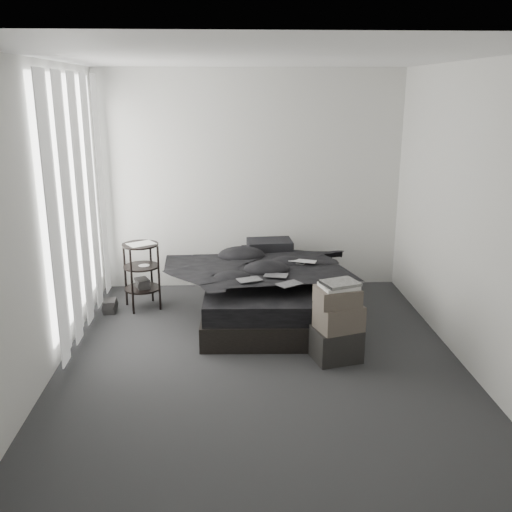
{
  "coord_description": "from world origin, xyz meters",
  "views": [
    {
      "loc": [
        -0.27,
        -4.68,
        2.36
      ],
      "look_at": [
        0.0,
        0.8,
        0.75
      ],
      "focal_mm": 40.0,
      "sensor_mm": 36.0,
      "label": 1
    }
  ],
  "objects_px": {
    "laptop": "(302,257)",
    "side_stand": "(142,276)",
    "box_lower": "(336,344)",
    "bed": "(270,306)"
  },
  "relations": [
    {
      "from": "side_stand",
      "to": "box_lower",
      "type": "relative_size",
      "value": 1.8
    },
    {
      "from": "bed",
      "to": "laptop",
      "type": "height_order",
      "value": "laptop"
    },
    {
      "from": "bed",
      "to": "side_stand",
      "type": "relative_size",
      "value": 2.48
    },
    {
      "from": "bed",
      "to": "laptop",
      "type": "relative_size",
      "value": 6.24
    },
    {
      "from": "side_stand",
      "to": "box_lower",
      "type": "distance_m",
      "value": 2.38
    },
    {
      "from": "bed",
      "to": "side_stand",
      "type": "distance_m",
      "value": 1.46
    },
    {
      "from": "side_stand",
      "to": "bed",
      "type": "bearing_deg",
      "value": -14.16
    },
    {
      "from": "laptop",
      "to": "bed",
      "type": "bearing_deg",
      "value": -154.5
    },
    {
      "from": "side_stand",
      "to": "box_lower",
      "type": "bearing_deg",
      "value": -35.73
    },
    {
      "from": "laptop",
      "to": "side_stand",
      "type": "bearing_deg",
      "value": -170.34
    }
  ]
}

